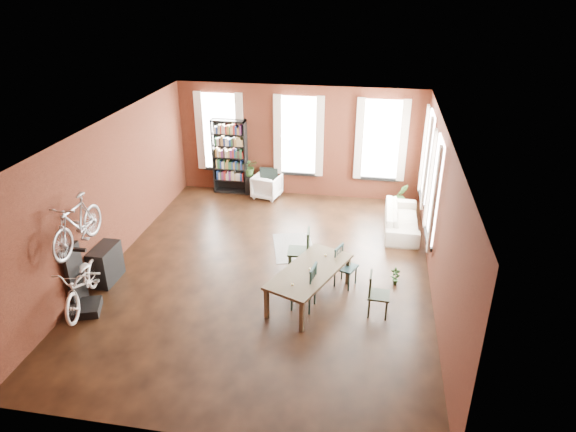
% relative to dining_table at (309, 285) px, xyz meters
% --- Properties ---
extents(room, '(9.00, 9.04, 3.22)m').
position_rel_dining_table_xyz_m(room, '(-0.81, 1.48, 1.79)').
color(room, black).
rests_on(room, ground).
extents(dining_table, '(1.63, 2.23, 0.69)m').
position_rel_dining_table_xyz_m(dining_table, '(0.00, 0.00, 0.00)').
color(dining_table, brown).
rests_on(dining_table, ground).
extents(dining_chair_a, '(0.51, 0.51, 0.96)m').
position_rel_dining_table_xyz_m(dining_chair_a, '(-0.08, -0.28, 0.13)').
color(dining_chair_a, '#1B3B3A').
rests_on(dining_chair_a, ground).
extents(dining_chair_b, '(0.50, 0.50, 1.02)m').
position_rel_dining_table_xyz_m(dining_chair_b, '(-0.38, 1.03, 0.16)').
color(dining_chair_b, black).
rests_on(dining_chair_b, ground).
extents(dining_chair_c, '(0.42, 0.42, 0.88)m').
position_rel_dining_table_xyz_m(dining_chair_c, '(1.36, -0.26, 0.09)').
color(dining_chair_c, black).
rests_on(dining_chair_c, ground).
extents(dining_chair_d, '(0.53, 0.53, 0.88)m').
position_rel_dining_table_xyz_m(dining_chair_d, '(0.67, 0.66, 0.09)').
color(dining_chair_d, '#173133').
rests_on(dining_chair_d, ground).
extents(bookshelf, '(1.00, 0.32, 2.20)m').
position_rel_dining_table_xyz_m(bookshelf, '(-3.06, 5.17, 0.75)').
color(bookshelf, black).
rests_on(bookshelf, ground).
extents(white_armchair, '(0.86, 0.83, 0.75)m').
position_rel_dining_table_xyz_m(white_armchair, '(-1.92, 4.96, 0.03)').
color(white_armchair, white).
rests_on(white_armchair, ground).
extents(cream_sofa, '(0.61, 2.08, 0.81)m').
position_rel_dining_table_xyz_m(cream_sofa, '(1.89, 3.47, 0.06)').
color(cream_sofa, beige).
rests_on(cream_sofa, ground).
extents(striped_rug, '(1.26, 1.65, 0.01)m').
position_rel_dining_table_xyz_m(striped_rug, '(-0.66, 2.06, -0.34)').
color(striped_rug, black).
rests_on(striped_rug, ground).
extents(bike_trainer, '(0.73, 0.73, 0.17)m').
position_rel_dining_table_xyz_m(bike_trainer, '(-4.23, -1.16, -0.26)').
color(bike_trainer, black).
rests_on(bike_trainer, ground).
extents(bike_wall_rack, '(0.16, 0.60, 1.30)m').
position_rel_dining_table_xyz_m(bike_wall_rack, '(-4.46, -0.93, 0.30)').
color(bike_wall_rack, black).
rests_on(bike_wall_rack, ground).
extents(console_table, '(0.40, 0.80, 0.80)m').
position_rel_dining_table_xyz_m(console_table, '(-4.34, -0.03, 0.05)').
color(console_table, black).
rests_on(console_table, ground).
extents(plant_stand, '(0.35, 0.35, 0.56)m').
position_rel_dining_table_xyz_m(plant_stand, '(-2.49, 5.15, -0.07)').
color(plant_stand, black).
rests_on(plant_stand, ground).
extents(plant_by_sofa, '(0.59, 0.82, 0.33)m').
position_rel_dining_table_xyz_m(plant_by_sofa, '(1.89, 4.82, -0.18)').
color(plant_by_sofa, '#2E5522').
rests_on(plant_by_sofa, ground).
extents(plant_small, '(0.29, 0.42, 0.14)m').
position_rel_dining_table_xyz_m(plant_small, '(1.71, 0.86, -0.28)').
color(plant_small, '#275220').
rests_on(plant_small, ground).
extents(bicycle_floor, '(0.82, 1.06, 1.81)m').
position_rel_dining_table_xyz_m(bicycle_floor, '(-4.20, -1.12, 0.72)').
color(bicycle_floor, silver).
rests_on(bicycle_floor, bike_trainer).
extents(bicycle_hung, '(0.47, 1.00, 1.66)m').
position_rel_dining_table_xyz_m(bicycle_hung, '(-4.21, -0.93, 1.79)').
color(bicycle_hung, '#A5A8AD').
rests_on(bicycle_hung, bike_wall_rack).
extents(plant_on_stand, '(0.58, 0.62, 0.41)m').
position_rel_dining_table_xyz_m(plant_on_stand, '(-2.48, 5.17, 0.42)').
color(plant_on_stand, '#355D25').
rests_on(plant_on_stand, plant_stand).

